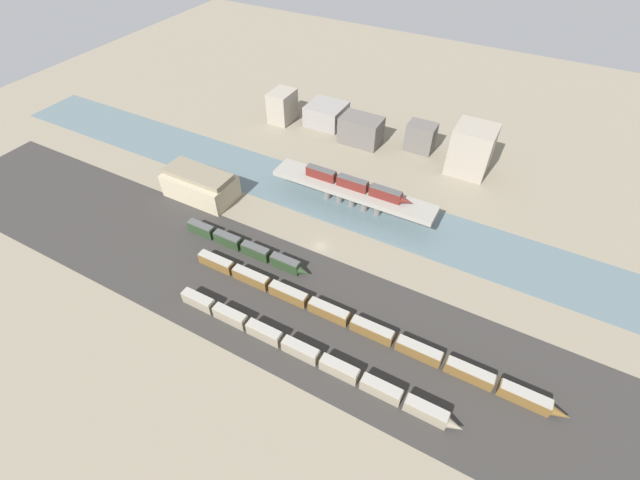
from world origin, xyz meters
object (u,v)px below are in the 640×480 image
Objects in this scene: train_on_bridge at (356,184)px; train_yard_mid at (354,323)px; train_yard_far at (244,247)px; warehouse_building at (200,184)px; train_yard_near at (304,352)px.

train_on_bridge is 0.37× the size of train_yard_mid.
train_on_bridge reaches higher than train_yard_far.
warehouse_building is at bearing 160.78° from train_yard_mid.
train_yard_near is 0.75× the size of train_yard_mid.
train_on_bridge is 43.10m from train_yard_far.
train_yard_near is 3.16× the size of warehouse_building.
train_yard_mid is at bearing 62.34° from train_yard_near.
warehouse_building is (-51.52, -20.68, -4.75)m from train_on_bridge.
warehouse_building is (-73.12, 25.49, 3.07)m from train_yard_mid.
train_yard_near reaches higher than train_yard_mid.
train_yard_far is at bearing 146.32° from train_yard_near.
train_yard_mid is 4.22× the size of warehouse_building.
train_on_bridge reaches higher than train_yard_near.
warehouse_building is at bearing -158.13° from train_on_bridge.
train_yard_mid is at bearing -19.22° from warehouse_building.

